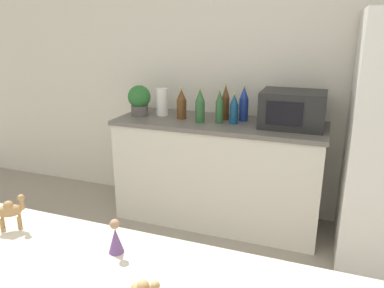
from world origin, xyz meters
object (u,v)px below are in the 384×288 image
(potted_plant, at_px, (139,99))
(back_bottle_5, at_px, (234,109))
(microwave, at_px, (293,109))
(back_bottle_1, at_px, (200,106))
(camel_figurine_second, at_px, (10,210))
(back_bottle_4, at_px, (219,107))
(back_bottle_3, at_px, (181,104))
(paper_towel_roll, at_px, (162,102))
(back_bottle_0, at_px, (226,103))
(back_bottle_2, at_px, (244,104))
(wise_man_figurine_crimson, at_px, (116,238))

(potted_plant, xyz_separation_m, back_bottle_5, (0.85, -0.01, -0.02))
(potted_plant, xyz_separation_m, microwave, (1.30, 0.04, 0.00))
(potted_plant, height_order, back_bottle_5, potted_plant)
(back_bottle_1, relative_size, camel_figurine_second, 2.19)
(back_bottle_4, bearing_deg, camel_figurine_second, -96.23)
(potted_plant, bearing_deg, back_bottle_3, 0.92)
(microwave, xyz_separation_m, back_bottle_1, (-0.72, -0.10, -0.01))
(paper_towel_roll, relative_size, back_bottle_3, 0.91)
(back_bottle_3, bearing_deg, back_bottle_0, 14.80)
(microwave, relative_size, back_bottle_2, 1.64)
(potted_plant, distance_m, back_bottle_2, 0.91)
(potted_plant, relative_size, back_bottle_4, 0.95)
(microwave, xyz_separation_m, back_bottle_3, (-0.91, -0.03, -0.02))
(paper_towel_roll, bearing_deg, back_bottle_5, -5.95)
(back_bottle_3, distance_m, back_bottle_4, 0.34)
(microwave, bearing_deg, back_bottle_4, -172.80)
(wise_man_figurine_crimson, bearing_deg, back_bottle_5, 93.00)
(back_bottle_1, distance_m, back_bottle_3, 0.20)
(back_bottle_0, distance_m, back_bottle_4, 0.13)
(paper_towel_roll, distance_m, back_bottle_1, 0.41)
(back_bottle_5, bearing_deg, microwave, 6.54)
(back_bottle_5, xyz_separation_m, camel_figurine_second, (-0.33, -1.96, 0.01))
(back_bottle_5, distance_m, camel_figurine_second, 1.99)
(back_bottle_0, relative_size, wise_man_figurine_crimson, 2.55)
(back_bottle_1, xyz_separation_m, back_bottle_4, (0.15, 0.03, -0.00))
(back_bottle_0, height_order, back_bottle_2, back_bottle_0)
(camel_figurine_second, bearing_deg, paper_towel_roll, 99.35)
(paper_towel_roll, xyz_separation_m, camel_figurine_second, (0.33, -2.03, 0.00))
(back_bottle_1, bearing_deg, back_bottle_0, 43.83)
(paper_towel_roll, height_order, wise_man_figurine_crimson, paper_towel_roll)
(paper_towel_roll, height_order, back_bottle_3, back_bottle_3)
(back_bottle_2, relative_size, wise_man_figurine_crimson, 2.51)
(back_bottle_2, height_order, back_bottle_3, back_bottle_2)
(back_bottle_2, distance_m, wise_man_figurine_crimson, 2.09)
(paper_towel_roll, bearing_deg, back_bottle_3, -14.25)
(microwave, distance_m, camel_figurine_second, 2.16)
(potted_plant, height_order, back_bottle_0, back_bottle_0)
(back_bottle_4, xyz_separation_m, back_bottle_5, (0.12, 0.02, -0.01))
(back_bottle_1, relative_size, wise_man_figurine_crimson, 2.41)
(back_bottle_3, height_order, back_bottle_5, back_bottle_3)
(microwave, height_order, back_bottle_3, microwave)
(potted_plant, distance_m, back_bottle_4, 0.74)
(back_bottle_2, height_order, wise_man_figurine_crimson, back_bottle_2)
(paper_towel_roll, xyz_separation_m, back_bottle_1, (0.39, -0.12, 0.02))
(back_bottle_2, bearing_deg, back_bottle_4, -138.41)
(back_bottle_1, xyz_separation_m, back_bottle_3, (-0.19, 0.07, -0.01))
(wise_man_figurine_crimson, bearing_deg, camel_figurine_second, 179.96)
(potted_plant, distance_m, back_bottle_0, 0.76)
(back_bottle_0, distance_m, back_bottle_2, 0.15)
(camel_figurine_second, xyz_separation_m, wise_man_figurine_crimson, (0.43, -0.00, -0.02))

